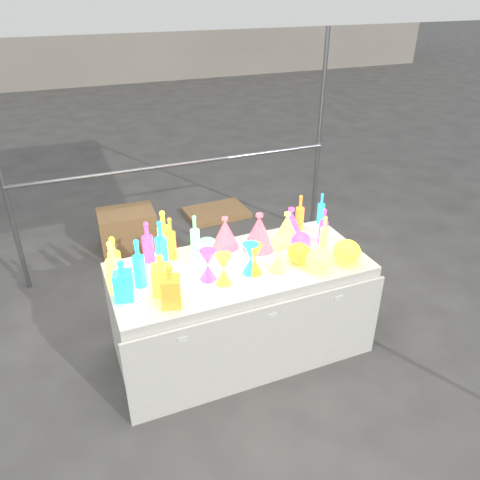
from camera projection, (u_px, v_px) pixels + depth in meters
name	position (u px, v px, depth m)	size (l,w,h in m)	color
ground	(240.00, 347.00, 3.63)	(80.00, 80.00, 0.00)	#65635D
canopy_tent	(239.00, 3.00, 2.48)	(3.15, 3.15, 2.46)	gray
display_table	(240.00, 309.00, 3.44)	(1.84, 0.83, 0.75)	white
cardboard_box_closed	(128.00, 230.00, 4.90)	(0.57, 0.41, 0.41)	#AB7C4D
cardboard_box_flat	(217.00, 212.00, 5.66)	(0.72, 0.52, 0.06)	#AB7C4D
bottle_0	(164.00, 233.00, 3.32)	(0.09, 0.09, 0.35)	#F35316
bottle_1	(161.00, 245.00, 3.16)	(0.08, 0.08, 0.36)	#167B16
bottle_2	(171.00, 238.00, 3.27)	(0.07, 0.07, 0.32)	gold
bottle_3	(148.00, 242.00, 3.24)	(0.08, 0.08, 0.31)	#1C63A6
bottle_4	(113.00, 267.00, 2.90)	(0.09, 0.09, 0.37)	#136879
bottle_5	(195.00, 235.00, 3.32)	(0.07, 0.07, 0.31)	#B2237A
bottle_6	(114.00, 258.00, 3.04)	(0.08, 0.08, 0.32)	#F35316
bottle_7	(138.00, 263.00, 2.97)	(0.08, 0.08, 0.34)	#167B16
decanter_0	(161.00, 274.00, 2.90)	(0.12, 0.12, 0.28)	#F35316
decanter_1	(171.00, 286.00, 2.80)	(0.12, 0.12, 0.28)	gold
decanter_2	(123.00, 280.00, 2.86)	(0.11, 0.11, 0.28)	#167B16
hourglass_0	(254.00, 259.00, 3.12)	(0.11, 0.11, 0.22)	gold
hourglass_1	(208.00, 265.00, 3.06)	(0.11, 0.11, 0.22)	#1C63A6
hourglass_2	(278.00, 255.00, 3.15)	(0.12, 0.12, 0.24)	#136879
hourglass_3	(208.00, 255.00, 3.17)	(0.11, 0.11, 0.22)	#B2237A
hourglass_4	(224.00, 269.00, 3.02)	(0.11, 0.11, 0.21)	#F35316
hourglass_5	(251.00, 259.00, 3.13)	(0.11, 0.11, 0.22)	#167B16
globe_0	(346.00, 253.00, 3.25)	(0.19, 0.19, 0.16)	#F35316
globe_1	(319.00, 262.00, 3.17)	(0.18, 0.18, 0.15)	#136879
globe_2	(299.00, 254.00, 3.27)	(0.16, 0.16, 0.13)	gold
globe_3	(301.00, 242.00, 3.43)	(0.15, 0.15, 0.12)	#1C63A6
lampshade_0	(259.00, 231.00, 3.40)	(0.24, 0.24, 0.28)	gold
lampshade_1	(225.00, 232.00, 3.43)	(0.20, 0.20, 0.24)	gold
lampshade_2	(291.00, 223.00, 3.55)	(0.21, 0.21, 0.25)	#1C63A6
lampshade_3	(287.00, 228.00, 3.48)	(0.21, 0.21, 0.25)	#136879
bottle_8	(321.00, 208.00, 3.78)	(0.06, 0.06, 0.26)	#167B16
bottle_9	(300.00, 213.00, 3.66)	(0.07, 0.07, 0.30)	gold
bottle_10	(324.00, 226.00, 3.47)	(0.06, 0.06, 0.29)	#1C63A6
bottle_11	(324.00, 233.00, 3.41)	(0.06, 0.06, 0.26)	#136879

